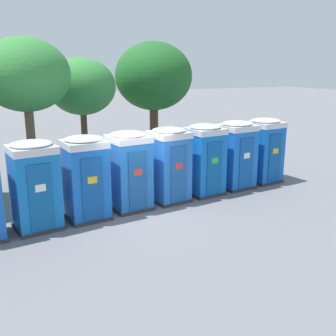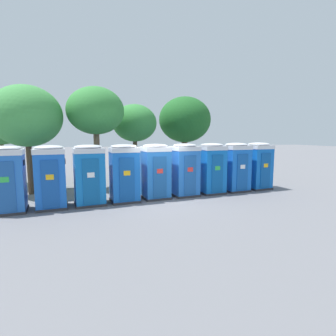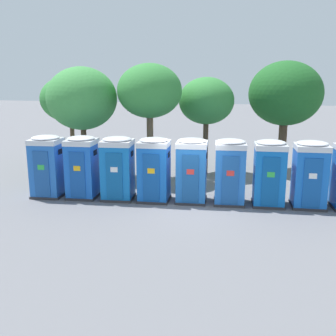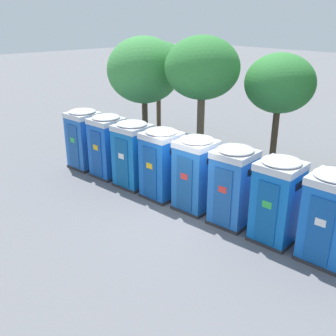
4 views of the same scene
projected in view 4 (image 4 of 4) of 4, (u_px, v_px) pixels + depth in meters
ground_plane at (183, 214)px, 13.02m from camera, size 120.00×120.00×0.00m
portapotty_0 at (84, 139)px, 16.62m from camera, size 1.35×1.34×2.54m
portapotty_1 at (107, 146)px, 15.73m from camera, size 1.30×1.32×2.54m
portapotty_2 at (133, 154)px, 14.80m from camera, size 1.39×1.36×2.54m
portapotty_3 at (161, 163)px, 13.87m from camera, size 1.32×1.31×2.54m
portapotty_4 at (195, 173)px, 12.99m from camera, size 1.32×1.33×2.54m
portapotty_5 at (233, 186)px, 12.06m from camera, size 1.32×1.34×2.54m
portapotty_6 at (277, 200)px, 11.13m from camera, size 1.30×1.31×2.54m
portapotty_7 at (329, 217)px, 10.21m from camera, size 1.34×1.31×2.54m
street_tree_0 at (144, 70)px, 17.66m from camera, size 3.32×3.32×5.33m
street_tree_1 at (202, 69)px, 15.52m from camera, size 2.99×2.99×5.47m
street_tree_2 at (280, 84)px, 15.27m from camera, size 2.74×2.74×4.85m
street_tree_4 at (158, 66)px, 20.63m from camera, size 3.25×3.25×4.92m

